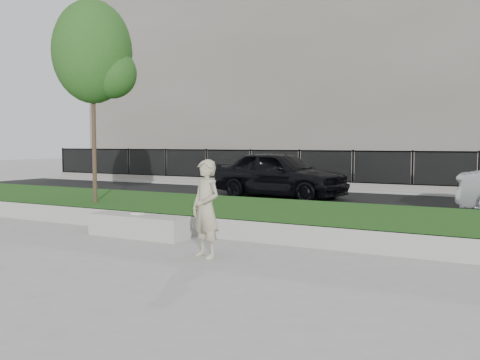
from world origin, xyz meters
The scene contains 12 objects.
ground centered at (0.00, 0.00, 0.00)m, with size 90.00×90.00×0.00m, color gray.
grass_bank centered at (0.00, 3.00, 0.20)m, with size 34.00×4.00×0.40m, color #0E3A10.
grass_kerb centered at (0.00, 1.04, 0.20)m, with size 34.00×0.08×0.40m, color #97958E.
street centered at (0.00, 8.50, 0.02)m, with size 34.00×7.00×0.04m, color black.
far_pavement centered at (0.00, 13.00, 0.06)m, with size 34.00×3.00×0.12m, color gray.
iron_fence centered at (0.00, 12.00, 0.54)m, with size 32.00×0.30×1.50m.
building_facade centered at (0.00, 20.00, 5.00)m, with size 34.00×10.00×10.00m, color #6A655C.
stone_bench centered at (-1.49, 0.40, 0.22)m, with size 2.15×0.54×0.44m, color #97958E.
man centered at (0.72, -0.55, 0.81)m, with size 0.59×0.39×1.61m, color tan.
book centered at (-1.58, 0.51, 0.45)m, with size 0.23×0.17×0.03m, color #F1E4D0.
young_tree centered at (-4.13, 2.06, 4.02)m, with size 2.04×1.95×4.98m.
car_dark centered at (-2.04, 8.44, 0.83)m, with size 1.87×4.66×1.59m, color black.
Camera 1 is at (5.37, -7.90, 1.89)m, focal length 40.00 mm.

